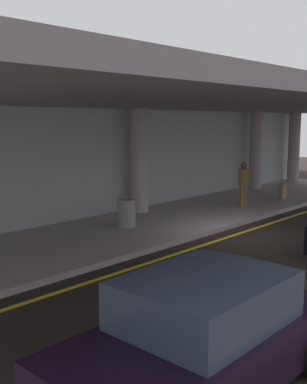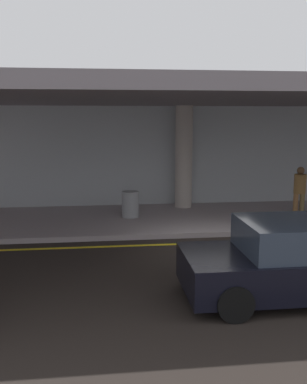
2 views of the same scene
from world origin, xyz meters
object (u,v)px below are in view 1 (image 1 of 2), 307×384
at_px(support_column_far_left, 140,161).
at_px(trash_bin_steel, 126,213).
at_px(suitcase_upright_primary, 282,191).
at_px(car_black_no2, 202,338).
at_px(support_column_center, 294,147).
at_px(traveler_with_luggage, 244,181).
at_px(support_column_left_mid, 256,150).

height_order(support_column_far_left, trash_bin_steel, support_column_far_left).
bearing_deg(suitcase_upright_primary, car_black_no2, -128.25).
bearing_deg(support_column_center, support_column_far_left, 180.00).
relative_size(traveler_with_luggage, trash_bin_steel, 1.98).
distance_m(support_column_far_left, traveler_with_luggage, 4.14).
distance_m(car_black_no2, trash_bin_steel, 8.82).
relative_size(support_column_center, trash_bin_steel, 4.29).
xyz_separation_m(suitcase_upright_primary, trash_bin_steel, (-8.06, 1.06, 0.11)).
height_order(car_black_no2, trash_bin_steel, car_black_no2).
xyz_separation_m(support_column_center, traveler_with_luggage, (-8.61, -2.20, -0.86)).
bearing_deg(support_column_left_mid, trash_bin_steel, -172.07).
height_order(traveler_with_luggage, trash_bin_steel, traveler_with_luggage).
bearing_deg(trash_bin_steel, support_column_left_mid, 7.93).
bearing_deg(suitcase_upright_primary, support_column_far_left, -173.86).
xyz_separation_m(support_column_left_mid, trash_bin_steel, (-10.03, -1.40, -1.40)).
height_order(car_black_no2, suitcase_upright_primary, car_black_no2).
height_order(support_column_far_left, suitcase_upright_primary, support_column_far_left).
relative_size(support_column_left_mid, trash_bin_steel, 4.29).
relative_size(support_column_far_left, trash_bin_steel, 4.29).
distance_m(support_column_far_left, suitcase_upright_primary, 6.68).
bearing_deg(support_column_center, car_black_no2, -156.88).
distance_m(car_black_no2, suitcase_upright_primary, 14.74).
bearing_deg(trash_bin_steel, support_column_far_left, 34.51).
bearing_deg(support_column_left_mid, traveler_with_luggage, -154.48).
xyz_separation_m(car_black_no2, suitcase_upright_primary, (13.52, 5.87, -0.25)).
bearing_deg(support_column_center, traveler_with_luggage, -165.67).
bearing_deg(trash_bin_steel, support_column_center, 5.69).
height_order(support_column_center, suitcase_upright_primary, support_column_center).
relative_size(support_column_center, suitcase_upright_primary, 4.06).
bearing_deg(support_column_center, suitcase_upright_primary, -157.64).
bearing_deg(support_column_left_mid, support_column_far_left, 180.00).
distance_m(traveler_with_luggage, suitcase_upright_primary, 2.73).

